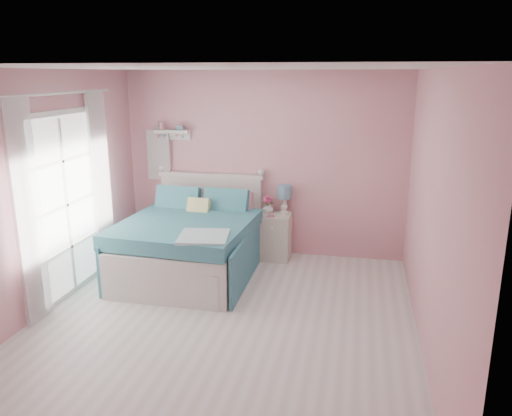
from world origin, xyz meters
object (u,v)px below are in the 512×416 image
(vase, at_px, (268,208))
(bed, at_px, (191,244))
(table_lamp, at_px, (284,194))
(teacup, at_px, (271,215))
(nightstand, at_px, (274,236))

(vase, bearing_deg, bed, -136.59)
(table_lamp, xyz_separation_m, teacup, (-0.15, -0.24, -0.24))
(table_lamp, relative_size, vase, 2.57)
(nightstand, height_order, teacup, teacup)
(table_lamp, bearing_deg, nightstand, -137.68)
(vase, distance_m, teacup, 0.21)
(bed, xyz_separation_m, vase, (0.87, 0.82, 0.32))
(table_lamp, distance_m, vase, 0.31)
(nightstand, relative_size, vase, 4.14)
(bed, height_order, teacup, bed)
(teacup, bearing_deg, bed, -146.47)
(vase, bearing_deg, teacup, -68.15)
(vase, xyz_separation_m, teacup, (0.08, -0.19, -0.04))
(nightstand, xyz_separation_m, table_lamp, (0.12, 0.11, 0.60))
(nightstand, xyz_separation_m, teacup, (-0.03, -0.14, 0.35))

